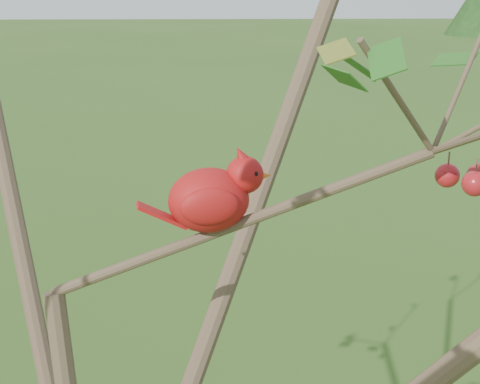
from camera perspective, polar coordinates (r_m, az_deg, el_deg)
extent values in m
sphere|color=#A2161B|center=(1.11, 19.74, 1.28)|extent=(0.04, 0.04, 0.04)
sphere|color=#A2161B|center=(1.08, 19.40, 0.69)|extent=(0.04, 0.04, 0.04)
sphere|color=#A2161B|center=(1.14, 17.27, 1.36)|extent=(0.04, 0.04, 0.04)
ellipsoid|color=#A3160E|center=(1.05, -2.67, -0.70)|extent=(0.14, 0.12, 0.10)
sphere|color=#A3160E|center=(1.05, 0.41, 1.47)|extent=(0.07, 0.07, 0.06)
cone|color=#A3160E|center=(1.04, 0.14, 3.03)|extent=(0.05, 0.04, 0.04)
cone|color=#D85914|center=(1.06, 1.99, 1.41)|extent=(0.03, 0.03, 0.02)
ellipsoid|color=black|center=(1.05, 1.46, 1.33)|extent=(0.02, 0.03, 0.03)
cube|color=#A3160E|center=(1.05, -6.68, -2.00)|extent=(0.08, 0.04, 0.04)
ellipsoid|color=#A3160E|center=(1.09, -3.28, 0.09)|extent=(0.09, 0.04, 0.06)
ellipsoid|color=#A3160E|center=(1.01, -2.57, -1.26)|extent=(0.09, 0.04, 0.06)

